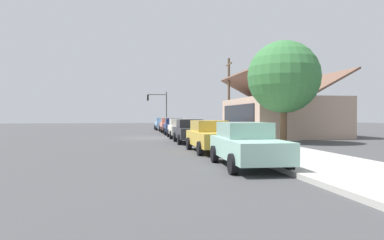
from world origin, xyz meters
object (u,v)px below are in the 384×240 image
at_px(car_skyblue, 162,124).
at_px(car_seafoam, 246,144).
at_px(car_navy, 174,126).
at_px(car_mustard, 210,136).
at_px(car_coral, 168,125).
at_px(car_charcoal, 190,131).
at_px(traffic_light_main, 159,104).
at_px(fire_hydrant_red, 236,141).
at_px(shade_tree, 284,77).
at_px(utility_pole_wooden, 229,94).
at_px(car_ivory, 180,128).

bearing_deg(car_skyblue, car_seafoam, 0.59).
xyz_separation_m(car_navy, car_mustard, (16.94, -0.16, -0.00)).
height_order(car_coral, car_charcoal, same).
height_order(car_navy, traffic_light_main, traffic_light_main).
xyz_separation_m(traffic_light_main, fire_hydrant_red, (31.54, 1.66, -2.99)).
distance_m(car_coral, traffic_light_main, 10.30).
bearing_deg(car_mustard, car_coral, 178.80).
height_order(shade_tree, utility_pole_wooden, utility_pole_wooden).
xyz_separation_m(car_coral, car_mustard, (22.05, -0.15, -0.00)).
bearing_deg(car_navy, fire_hydrant_red, 6.82).
xyz_separation_m(car_skyblue, car_ivory, (16.66, 0.04, -0.00)).
height_order(car_mustard, traffic_light_main, traffic_light_main).
height_order(car_ivory, car_mustard, same).
xyz_separation_m(car_coral, car_charcoal, (16.06, -0.18, -0.00)).
height_order(car_ivory, utility_pole_wooden, utility_pole_wooden).
bearing_deg(car_skyblue, car_ivory, 0.48).
xyz_separation_m(car_coral, fire_hydrant_red, (21.59, 1.37, -0.32)).
xyz_separation_m(car_charcoal, shade_tree, (1.26, 6.14, 3.60)).
height_order(car_charcoal, traffic_light_main, traffic_light_main).
bearing_deg(car_charcoal, car_navy, -179.83).
xyz_separation_m(car_mustard, fire_hydrant_red, (-0.45, 1.52, -0.32)).
xyz_separation_m(car_skyblue, traffic_light_main, (-3.88, -0.14, 2.68)).
bearing_deg(traffic_light_main, car_navy, 1.17).
bearing_deg(car_navy, car_coral, -177.68).
height_order(car_skyblue, fire_hydrant_red, car_skyblue).
height_order(car_charcoal, shade_tree, shade_tree).
distance_m(car_ivory, car_mustard, 11.46).
bearing_deg(car_ivory, car_coral, -179.16).
distance_m(car_coral, shade_tree, 18.66).
height_order(car_skyblue, car_coral, same).
bearing_deg(car_navy, utility_pole_wooden, 83.76).
height_order(car_seafoam, utility_pole_wooden, utility_pole_wooden).
bearing_deg(car_coral, car_mustard, 0.88).
height_order(car_mustard, fire_hydrant_red, car_mustard).
xyz_separation_m(car_coral, utility_pole_wooden, (5.89, 5.37, 3.11)).
bearing_deg(car_charcoal, car_mustard, 1.58).
relative_size(car_charcoal, shade_tree, 0.64).
relative_size(car_skyblue, car_charcoal, 1.10).
relative_size(car_skyblue, shade_tree, 0.71).
xyz_separation_m(car_navy, car_charcoal, (10.96, -0.20, -0.00)).
height_order(shade_tree, fire_hydrant_red, shade_tree).
xyz_separation_m(car_mustard, car_seafoam, (5.35, 0.13, 0.00)).
xyz_separation_m(car_skyblue, car_seafoam, (33.47, 0.14, 0.00)).
xyz_separation_m(car_charcoal, utility_pole_wooden, (-10.17, 5.55, 3.11)).
height_order(car_coral, traffic_light_main, traffic_light_main).
bearing_deg(car_navy, car_mustard, 1.58).
bearing_deg(utility_pole_wooden, car_seafoam, -14.05).
bearing_deg(car_ivory, car_seafoam, 1.84).
distance_m(car_navy, car_charcoal, 10.96).
bearing_deg(utility_pole_wooden, car_coral, -137.66).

